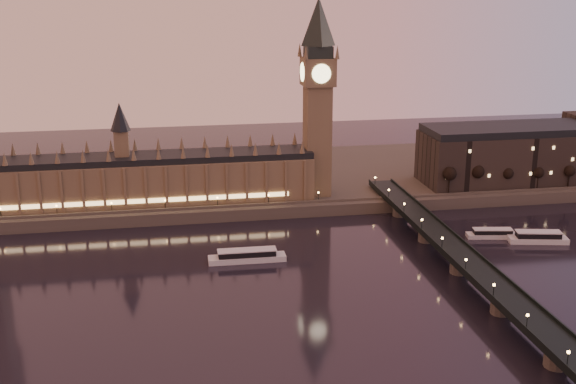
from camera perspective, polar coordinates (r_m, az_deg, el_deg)
ground at (r=267.99m, az=-3.64°, el=-9.29°), size 700.00×700.00×0.00m
far_embankment at (r=424.25m, az=-2.16°, el=0.98°), size 560.00×130.00×6.00m
palace_of_westminster at (r=373.54m, az=-11.96°, el=1.44°), size 180.00×26.62×52.00m
big_ben at (r=373.35m, az=2.37°, el=8.40°), size 17.68×17.68×104.00m
westminster_bridge at (r=289.16m, az=14.81°, el=-6.64°), size 13.20×260.00×15.30m
city_block at (r=441.63m, az=20.21°, el=3.16°), size 155.00×45.00×34.00m
bare_tree_0 at (r=392.93m, az=12.76°, el=1.26°), size 6.50×6.50×13.22m
bare_tree_1 at (r=399.81m, az=15.04°, el=1.36°), size 6.50×6.50×13.22m
bare_tree_2 at (r=407.31m, az=17.24°, el=1.45°), size 6.50×6.50×13.22m
bare_tree_3 at (r=415.38m, az=19.35°, el=1.54°), size 6.50×6.50×13.22m
bare_tree_4 at (r=424.00m, az=21.39°, el=1.62°), size 6.50×6.50×13.22m
cruise_boat_a at (r=310.74m, az=-3.26°, el=-5.07°), size 33.28×7.73×5.31m
cruise_boat_b at (r=351.17m, az=15.85°, el=-3.18°), size 24.52×9.84×4.41m
cruise_boat_c at (r=351.27m, az=19.16°, el=-3.41°), size 27.65×12.50×5.35m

